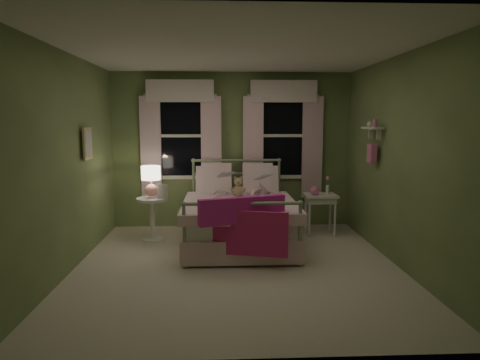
{
  "coord_description": "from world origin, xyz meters",
  "views": [
    {
      "loc": [
        -0.2,
        -5.12,
        1.79
      ],
      "look_at": [
        0.07,
        0.61,
        1.0
      ],
      "focal_mm": 32.0,
      "sensor_mm": 36.0,
      "label": 1
    }
  ],
  "objects_px": {
    "bed": "(239,218)",
    "table_lamp": "(151,178)",
    "nightstand_left": "(152,213)",
    "nightstand_right": "(320,201)",
    "teddy_bear": "(238,188)",
    "child_right": "(256,176)",
    "child_left": "(219,177)"
  },
  "relations": [
    {
      "from": "child_left",
      "to": "teddy_bear",
      "type": "distance_m",
      "value": 0.35
    },
    {
      "from": "child_right",
      "to": "child_left",
      "type": "bearing_deg",
      "value": -16.43
    },
    {
      "from": "child_left",
      "to": "nightstand_left",
      "type": "height_order",
      "value": "child_left"
    },
    {
      "from": "teddy_bear",
      "to": "table_lamp",
      "type": "height_order",
      "value": "table_lamp"
    },
    {
      "from": "bed",
      "to": "teddy_bear",
      "type": "xyz_separation_m",
      "value": [
        -0.0,
        0.26,
        0.41
      ]
    },
    {
      "from": "nightstand_left",
      "to": "table_lamp",
      "type": "height_order",
      "value": "table_lamp"
    },
    {
      "from": "bed",
      "to": "table_lamp",
      "type": "distance_m",
      "value": 1.45
    },
    {
      "from": "child_right",
      "to": "nightstand_left",
      "type": "height_order",
      "value": "child_right"
    },
    {
      "from": "child_left",
      "to": "nightstand_right",
      "type": "height_order",
      "value": "child_left"
    },
    {
      "from": "nightstand_right",
      "to": "bed",
      "type": "bearing_deg",
      "value": -159.99
    },
    {
      "from": "teddy_bear",
      "to": "bed",
      "type": "bearing_deg",
      "value": -90.0
    },
    {
      "from": "child_left",
      "to": "teddy_bear",
      "type": "xyz_separation_m",
      "value": [
        0.28,
        -0.16,
        -0.15
      ]
    },
    {
      "from": "nightstand_right",
      "to": "teddy_bear",
      "type": "bearing_deg",
      "value": -170.74
    },
    {
      "from": "teddy_bear",
      "to": "nightstand_left",
      "type": "xyz_separation_m",
      "value": [
        -1.3,
        0.01,
        -0.37
      ]
    },
    {
      "from": "teddy_bear",
      "to": "table_lamp",
      "type": "xyz_separation_m",
      "value": [
        -1.3,
        0.01,
        0.16
      ]
    },
    {
      "from": "bed",
      "to": "teddy_bear",
      "type": "height_order",
      "value": "bed"
    },
    {
      "from": "bed",
      "to": "nightstand_right",
      "type": "bearing_deg",
      "value": 20.01
    },
    {
      "from": "child_left",
      "to": "nightstand_left",
      "type": "distance_m",
      "value": 1.15
    },
    {
      "from": "bed",
      "to": "table_lamp",
      "type": "height_order",
      "value": "bed"
    },
    {
      "from": "bed",
      "to": "child_right",
      "type": "xyz_separation_m",
      "value": [
        0.28,
        0.42,
        0.56
      ]
    },
    {
      "from": "table_lamp",
      "to": "teddy_bear",
      "type": "bearing_deg",
      "value": -0.58
    },
    {
      "from": "child_right",
      "to": "bed",
      "type": "bearing_deg",
      "value": 39.97
    },
    {
      "from": "bed",
      "to": "child_right",
      "type": "height_order",
      "value": "child_right"
    },
    {
      "from": "nightstand_left",
      "to": "child_left",
      "type": "bearing_deg",
      "value": 8.1
    },
    {
      "from": "bed",
      "to": "nightstand_left",
      "type": "bearing_deg",
      "value": 168.0
    },
    {
      "from": "child_right",
      "to": "nightstand_right",
      "type": "relative_size",
      "value": 1.18
    },
    {
      "from": "teddy_bear",
      "to": "nightstand_right",
      "type": "xyz_separation_m",
      "value": [
        1.31,
        0.21,
        -0.24
      ]
    },
    {
      "from": "nightstand_left",
      "to": "nightstand_right",
      "type": "distance_m",
      "value": 2.62
    },
    {
      "from": "bed",
      "to": "child_right",
      "type": "distance_m",
      "value": 0.76
    },
    {
      "from": "nightstand_left",
      "to": "nightstand_right",
      "type": "bearing_deg",
      "value": 4.38
    },
    {
      "from": "child_left",
      "to": "bed",
      "type": "bearing_deg",
      "value": 136.26
    },
    {
      "from": "bed",
      "to": "nightstand_left",
      "type": "xyz_separation_m",
      "value": [
        -1.3,
        0.28,
        0.03
      ]
    }
  ]
}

